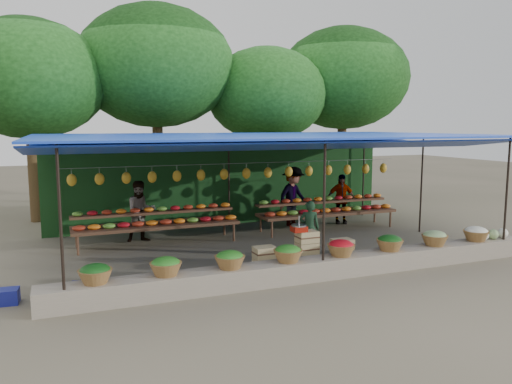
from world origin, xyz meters
name	(u,v)px	position (x,y,z in m)	size (l,w,h in m)	color
ground	(266,247)	(0.00, 0.00, 0.00)	(60.00, 60.00, 0.00)	brown
stone_curb	(319,268)	(0.00, -2.75, 0.20)	(10.60, 0.55, 0.40)	gray
stall_canopy	(265,140)	(0.00, 0.06, 2.68)	(10.80, 6.60, 2.82)	black
produce_baskets	(315,251)	(-0.10, -2.75, 0.56)	(8.98, 0.58, 0.34)	brown
netting_backdrop	(226,184)	(0.00, 3.15, 1.25)	(10.60, 0.06, 2.50)	#1A481E
tree_row	(213,78)	(0.50, 6.09, 4.70)	(16.51, 5.50, 7.12)	#392614
fruit_table_left	(157,221)	(-2.49, 1.35, 0.61)	(4.21, 0.95, 0.93)	#503520
fruit_table_right	(327,209)	(2.51, 1.35, 0.61)	(4.21, 0.95, 0.93)	#503520
crate_counter	(306,252)	(0.15, -1.87, 0.31)	(2.36, 0.35, 0.77)	tan
weighing_scale	(299,228)	(-0.02, -1.87, 0.85)	(0.33, 0.33, 0.35)	#AD1C0D
vendor_seated	(309,228)	(0.63, -1.11, 0.65)	(0.48, 0.31, 1.31)	#193821
customer_left	(141,211)	(-2.83, 1.76, 0.81)	(0.78, 0.61, 1.61)	slate
customer_mid	(293,197)	(1.79, 2.13, 0.90)	(1.17, 0.67, 1.81)	slate
customer_right	(341,199)	(3.34, 1.92, 0.77)	(0.91, 0.38, 1.55)	slate
blue_crate_front	(84,291)	(-4.47, -2.33, 0.15)	(0.50, 0.36, 0.30)	navy
blue_crate_back	(5,297)	(-5.75, -2.07, 0.13)	(0.44, 0.31, 0.26)	navy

